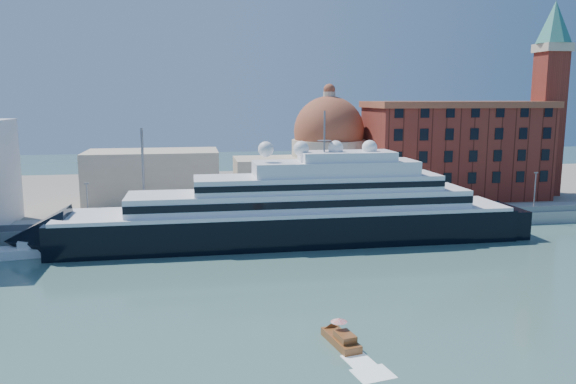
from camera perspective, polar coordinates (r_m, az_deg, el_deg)
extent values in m
plane|color=#375F57|center=(79.94, -1.47, -9.46)|extent=(400.00, 400.00, 0.00)
cube|color=gray|center=(112.12, -3.97, -3.25)|extent=(180.00, 10.00, 2.50)
cube|color=slate|center=(152.28, -5.51, 0.03)|extent=(260.00, 72.00, 2.00)
cube|color=slate|center=(107.35, -3.74, -2.81)|extent=(180.00, 0.10, 1.20)
cube|color=black|center=(102.07, 0.14, -3.89)|extent=(82.39, 12.67, 6.87)
cone|color=black|center=(104.05, -24.15, -4.48)|extent=(10.56, 12.67, 12.67)
cube|color=black|center=(116.28, 20.60, -2.95)|extent=(6.34, 11.62, 6.34)
cube|color=white|center=(101.28, 0.15, -1.85)|extent=(80.27, 12.89, 0.63)
cube|color=white|center=(101.30, 1.32, -0.76)|extent=(61.26, 10.56, 3.17)
cube|color=black|center=(96.20, 1.92, -1.31)|extent=(61.26, 0.15, 1.27)
cube|color=white|center=(101.46, 3.09, 0.94)|extent=(44.36, 9.51, 2.75)
cube|color=white|center=(101.84, 4.84, 2.45)|extent=(29.57, 8.45, 2.53)
cube|color=white|center=(102.15, 6.01, 3.65)|extent=(16.90, 7.39, 1.69)
cylinder|color=slate|center=(100.74, 3.72, 6.13)|extent=(0.32, 0.32, 7.39)
sphere|color=white|center=(99.06, -2.27, 4.37)|extent=(2.75, 2.75, 2.75)
sphere|color=white|center=(100.07, 1.34, 4.43)|extent=(2.75, 2.75, 2.75)
sphere|color=white|center=(101.46, 4.87, 4.47)|extent=(2.75, 2.75, 2.75)
sphere|color=white|center=(103.23, 8.29, 4.49)|extent=(2.75, 2.75, 2.75)
cube|color=white|center=(103.67, -25.70, -5.60)|extent=(13.06, 6.04, 1.68)
cube|color=white|center=(103.08, -24.60, -4.83)|extent=(4.54, 3.22, 1.26)
cube|color=brown|center=(62.27, 5.39, -14.83)|extent=(3.13, 6.33, 1.01)
cube|color=brown|center=(61.10, 5.83, -14.45)|extent=(2.06, 2.78, 0.81)
cylinder|color=slate|center=(62.18, 5.20, -13.60)|extent=(0.06, 0.06, 1.62)
cone|color=red|center=(61.83, 5.21, -12.82)|extent=(1.82, 1.82, 0.40)
cube|color=maroon|center=(142.08, 16.60, 3.88)|extent=(42.00, 18.00, 22.00)
cube|color=brown|center=(141.50, 16.82, 8.52)|extent=(43.00, 19.00, 1.50)
cube|color=maroon|center=(153.77, 24.81, 6.23)|extent=(6.00, 6.00, 35.00)
cube|color=beige|center=(154.11, 25.30, 13.10)|extent=(7.00, 7.00, 2.00)
cone|color=#397E71|center=(154.69, 25.47, 15.31)|extent=(8.40, 8.40, 10.00)
cylinder|color=beige|center=(137.85, 4.13, 2.42)|extent=(18.00, 18.00, 14.00)
sphere|color=brown|center=(137.03, 4.17, 6.15)|extent=(17.00, 17.00, 17.00)
cylinder|color=beige|center=(136.80, 4.21, 9.50)|extent=(3.00, 3.00, 3.00)
cube|color=beige|center=(133.52, -1.53, 1.34)|extent=(18.00, 14.00, 10.00)
cube|color=beige|center=(134.37, -13.56, 1.56)|extent=(30.00, 16.00, 12.00)
cylinder|color=slate|center=(109.33, -19.68, -1.31)|extent=(0.24, 0.24, 8.00)
cube|color=slate|center=(108.67, -19.80, 0.81)|extent=(0.80, 0.30, 0.25)
cylinder|color=slate|center=(108.14, -3.84, -0.88)|extent=(0.24, 0.24, 8.00)
cube|color=slate|center=(107.48, -3.86, 1.27)|extent=(0.80, 0.30, 0.25)
cylinder|color=slate|center=(115.05, 11.19, -0.42)|extent=(0.24, 0.24, 8.00)
cube|color=slate|center=(114.43, 11.26, 1.61)|extent=(0.80, 0.30, 0.25)
cylinder|color=slate|center=(128.76, 23.77, 0.00)|extent=(0.24, 0.24, 8.00)
cube|color=slate|center=(128.21, 23.90, 1.81)|extent=(0.80, 0.30, 0.25)
cylinder|color=slate|center=(109.20, -14.48, 1.59)|extent=(0.50, 0.50, 18.00)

